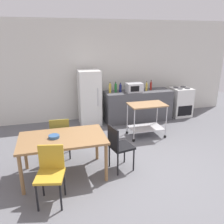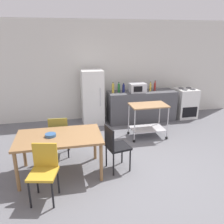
% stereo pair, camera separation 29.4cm
% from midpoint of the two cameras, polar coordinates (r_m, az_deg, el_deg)
% --- Properties ---
extents(ground_plane, '(12.00, 12.00, 0.00)m').
position_cam_midpoint_polar(ground_plane, '(4.56, 6.04, -13.93)').
color(ground_plane, slate).
extents(back_wall, '(8.40, 0.12, 2.90)m').
position_cam_midpoint_polar(back_wall, '(7.00, -3.28, 10.25)').
color(back_wall, silver).
rests_on(back_wall, ground_plane).
extents(kitchen_counter, '(2.00, 0.64, 0.90)m').
position_cam_midpoint_polar(kitchen_counter, '(6.90, 5.27, 1.59)').
color(kitchen_counter, '#4C4C51').
rests_on(kitchen_counter, ground_plane).
extents(dining_table, '(1.50, 0.90, 0.75)m').
position_cam_midpoint_polar(dining_table, '(4.18, -14.20, -7.14)').
color(dining_table, olive).
rests_on(dining_table, ground_plane).
extents(chair_mustard, '(0.48, 0.48, 0.89)m').
position_cam_midpoint_polar(chair_mustard, '(3.68, -17.36, -13.89)').
color(chair_mustard, gold).
rests_on(chair_mustard, ground_plane).
extents(chair_olive, '(0.42, 0.42, 0.89)m').
position_cam_midpoint_polar(chair_olive, '(4.84, -14.52, -5.54)').
color(chair_olive, olive).
rests_on(chair_olive, ground_plane).
extents(chair_black, '(0.47, 0.47, 0.89)m').
position_cam_midpoint_polar(chair_black, '(4.27, -0.37, -8.22)').
color(chair_black, black).
rests_on(chair_black, ground_plane).
extents(stove_oven, '(0.60, 0.61, 0.92)m').
position_cam_midpoint_polar(stove_oven, '(7.54, 15.60, 2.44)').
color(stove_oven, white).
rests_on(stove_oven, ground_plane).
extents(refrigerator, '(0.60, 0.63, 1.55)m').
position_cam_midpoint_polar(refrigerator, '(6.55, -6.94, 3.57)').
color(refrigerator, white).
rests_on(refrigerator, ground_plane).
extents(kitchen_cart, '(0.91, 0.57, 0.85)m').
position_cam_midpoint_polar(kitchen_cart, '(5.74, 7.18, -0.67)').
color(kitchen_cart, '#A37A51').
rests_on(kitchen_cart, ground_plane).
extents(bottle_hot_sauce, '(0.07, 0.07, 0.31)m').
position_cam_midpoint_polar(bottle_hot_sauce, '(6.50, -1.81, 5.93)').
color(bottle_hot_sauce, gold).
rests_on(bottle_hot_sauce, kitchen_counter).
extents(bottle_sparkling_water, '(0.07, 0.07, 0.30)m').
position_cam_midpoint_polar(bottle_sparkling_water, '(6.57, -0.37, 6.02)').
color(bottle_sparkling_water, '#1E6628').
rests_on(bottle_sparkling_water, kitchen_counter).
extents(bottle_soda, '(0.07, 0.07, 0.27)m').
position_cam_midpoint_polar(bottle_soda, '(6.59, 0.81, 5.95)').
color(bottle_soda, navy).
rests_on(bottle_soda, kitchen_counter).
extents(microwave, '(0.46, 0.35, 0.26)m').
position_cam_midpoint_polar(microwave, '(6.64, 4.27, 6.11)').
color(microwave, silver).
rests_on(microwave, kitchen_counter).
extents(bottle_soy_sauce, '(0.06, 0.06, 0.28)m').
position_cam_midpoint_polar(bottle_soy_sauce, '(6.84, 7.39, 6.24)').
color(bottle_soy_sauce, gold).
rests_on(bottle_soy_sauce, kitchen_counter).
extents(bottle_sesame_oil, '(0.06, 0.06, 0.30)m').
position_cam_midpoint_polar(bottle_sesame_oil, '(6.94, 8.47, 6.44)').
color(bottle_sesame_oil, maroon).
rests_on(bottle_sesame_oil, kitchen_counter).
extents(fruit_bowl, '(0.19, 0.19, 0.05)m').
position_cam_midpoint_polar(fruit_bowl, '(4.15, -16.27, -5.93)').
color(fruit_bowl, '#33598C').
rests_on(fruit_bowl, dining_table).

